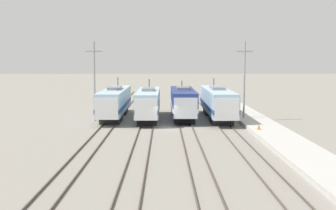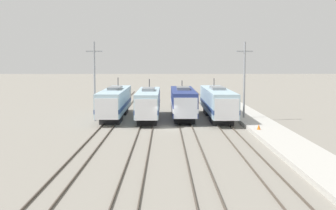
# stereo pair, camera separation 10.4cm
# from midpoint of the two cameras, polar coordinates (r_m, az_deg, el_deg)

# --- Properties ---
(ground_plane) EXTENTS (400.00, 400.00, 0.00)m
(ground_plane) POSITION_cam_midpoint_polar(r_m,az_deg,el_deg) (52.60, -0.18, -2.86)
(ground_plane) COLOR gray
(rail_pair_far_left) EXTENTS (1.51, 120.00, 0.15)m
(rail_pair_far_left) POSITION_cam_midpoint_polar(r_m,az_deg,el_deg) (53.00, -7.48, -2.76)
(rail_pair_far_left) COLOR #4C4238
(rail_pair_far_left) RESTS_ON ground_plane
(rail_pair_center_left) EXTENTS (1.51, 120.00, 0.15)m
(rail_pair_center_left) POSITION_cam_midpoint_polar(r_m,az_deg,el_deg) (52.63, -2.63, -2.78)
(rail_pair_center_left) COLOR #4C4238
(rail_pair_center_left) RESTS_ON ground_plane
(rail_pair_center_right) EXTENTS (1.51, 120.00, 0.15)m
(rail_pair_center_right) POSITION_cam_midpoint_polar(r_m,az_deg,el_deg) (52.64, 2.26, -2.78)
(rail_pair_center_right) COLOR #4C4238
(rail_pair_center_right) RESTS_ON ground_plane
(rail_pair_far_right) EXTENTS (1.51, 120.00, 0.15)m
(rail_pair_far_right) POSITION_cam_midpoint_polar(r_m,az_deg,el_deg) (53.04, 7.11, -2.75)
(rail_pair_far_right) COLOR #4C4238
(rail_pair_far_right) RESTS_ON ground_plane
(locomotive_far_left) EXTENTS (2.90, 18.78, 5.20)m
(locomotive_far_left) POSITION_cam_midpoint_polar(r_m,az_deg,el_deg) (61.75, -6.46, 0.36)
(locomotive_far_left) COLOR #232326
(locomotive_far_left) RESTS_ON ground_plane
(locomotive_center_left) EXTENTS (2.78, 16.40, 5.08)m
(locomotive_center_left) POSITION_cam_midpoint_polar(r_m,az_deg,el_deg) (59.55, -2.36, 0.18)
(locomotive_center_left) COLOR #232326
(locomotive_center_left) RESTS_ON ground_plane
(locomotive_center_right) EXTENTS (2.99, 16.14, 4.82)m
(locomotive_center_right) POSITION_cam_midpoint_polar(r_m,az_deg,el_deg) (60.86, 1.90, 0.31)
(locomotive_center_right) COLOR black
(locomotive_center_right) RESTS_ON ground_plane
(locomotive_far_right) EXTENTS (3.02, 19.32, 5.11)m
(locomotive_far_right) POSITION_cam_midpoint_polar(r_m,az_deg,el_deg) (61.04, 6.12, 0.32)
(locomotive_far_right) COLOR #232326
(locomotive_far_right) RESTS_ON ground_plane
(catenary_tower_left) EXTENTS (2.04, 0.24, 9.91)m
(catenary_tower_left) POSITION_cam_midpoint_polar(r_m,az_deg,el_deg) (59.14, -8.91, 3.13)
(catenary_tower_left) COLOR gray
(catenary_tower_left) RESTS_ON ground_plane
(catenary_tower_right) EXTENTS (2.04, 0.24, 9.91)m
(catenary_tower_right) POSITION_cam_midpoint_polar(r_m,az_deg,el_deg) (59.33, 9.34, 3.13)
(catenary_tower_right) COLOR gray
(catenary_tower_right) RESTS_ON ground_plane
(platform) EXTENTS (4.00, 120.00, 0.44)m
(platform) POSITION_cam_midpoint_polar(r_m,az_deg,el_deg) (53.72, 11.53, -2.56)
(platform) COLOR #B7B5AD
(platform) RESTS_ON ground_plane
(traffic_cone) EXTENTS (0.38, 0.38, 0.55)m
(traffic_cone) POSITION_cam_midpoint_polar(r_m,az_deg,el_deg) (49.67, 11.06, -2.64)
(traffic_cone) COLOR orange
(traffic_cone) RESTS_ON platform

